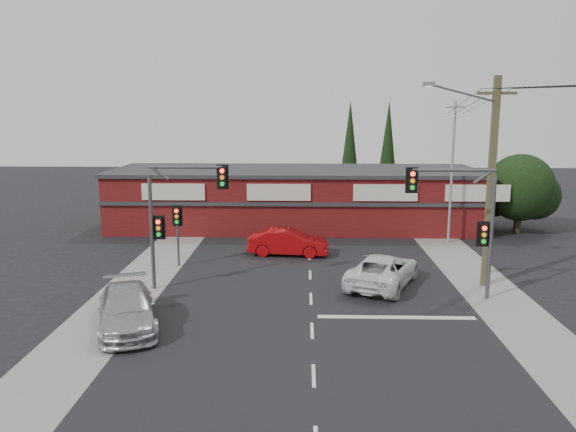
{
  "coord_description": "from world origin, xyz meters",
  "views": [
    {
      "loc": [
        -0.35,
        -23.6,
        8.46
      ],
      "look_at": [
        -1.11,
        3.0,
        3.4
      ],
      "focal_mm": 35.0,
      "sensor_mm": 36.0,
      "label": 1
    }
  ],
  "objects_px": {
    "shop_building": "(295,197)",
    "silver_suv": "(127,309)",
    "white_suv": "(383,270)",
    "red_sedan": "(288,242)",
    "utility_pole": "(489,176)"
  },
  "relations": [
    {
      "from": "silver_suv",
      "to": "red_sedan",
      "type": "distance_m",
      "value": 12.91
    },
    {
      "from": "shop_building",
      "to": "white_suv",
      "type": "bearing_deg",
      "value": -72.3
    },
    {
      "from": "silver_suv",
      "to": "red_sedan",
      "type": "xyz_separation_m",
      "value": [
        6.04,
        11.41,
        0.0
      ]
    },
    {
      "from": "silver_suv",
      "to": "shop_building",
      "type": "xyz_separation_m",
      "value": [
        6.28,
        19.84,
        1.37
      ]
    },
    {
      "from": "white_suv",
      "to": "shop_building",
      "type": "bearing_deg",
      "value": -49.02
    },
    {
      "from": "red_sedan",
      "to": "utility_pole",
      "type": "xyz_separation_m",
      "value": [
        9.6,
        -5.57,
        4.62
      ]
    },
    {
      "from": "shop_building",
      "to": "utility_pole",
      "type": "distance_m",
      "value": 17.15
    },
    {
      "from": "white_suv",
      "to": "red_sedan",
      "type": "xyz_separation_m",
      "value": [
        -4.76,
        5.71,
        0.0
      ]
    },
    {
      "from": "white_suv",
      "to": "silver_suv",
      "type": "bearing_deg",
      "value": 51.12
    },
    {
      "from": "silver_suv",
      "to": "utility_pole",
      "type": "xyz_separation_m",
      "value": [
        15.64,
        5.84,
        4.63
      ]
    },
    {
      "from": "silver_suv",
      "to": "red_sedan",
      "type": "bearing_deg",
      "value": 43.33
    },
    {
      "from": "utility_pole",
      "to": "silver_suv",
      "type": "bearing_deg",
      "value": -159.53
    },
    {
      "from": "white_suv",
      "to": "silver_suv",
      "type": "height_order",
      "value": "white_suv"
    },
    {
      "from": "red_sedan",
      "to": "shop_building",
      "type": "relative_size",
      "value": 0.17
    },
    {
      "from": "shop_building",
      "to": "silver_suv",
      "type": "bearing_deg",
      "value": -107.58
    }
  ]
}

